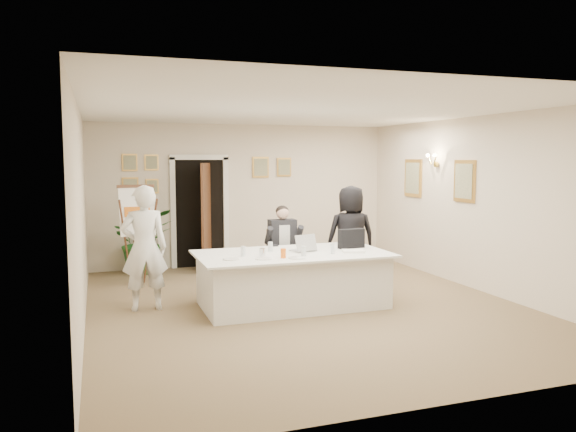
{
  "coord_description": "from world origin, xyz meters",
  "views": [
    {
      "loc": [
        -2.8,
        -7.46,
        2.11
      ],
      "look_at": [
        -0.05,
        0.6,
        1.25
      ],
      "focal_mm": 35.0,
      "sensor_mm": 36.0,
      "label": 1
    }
  ],
  "objects_px": {
    "laptop_bag": "(351,239)",
    "oj_glass": "(283,253)",
    "conference_table": "(292,279)",
    "potted_palm": "(144,240)",
    "paper_stack": "(353,251)",
    "standing_man": "(144,248)",
    "standing_woman": "(351,236)",
    "flip_chart": "(137,240)",
    "steel_jug": "(262,252)",
    "seated_man": "(283,247)",
    "laptop": "(303,241)"
  },
  "relations": [
    {
      "from": "laptop_bag",
      "to": "oj_glass",
      "type": "xyz_separation_m",
      "value": [
        -1.24,
        -0.48,
        -0.08
      ]
    },
    {
      "from": "conference_table",
      "to": "laptop_bag",
      "type": "distance_m",
      "value": 1.12
    },
    {
      "from": "potted_palm",
      "to": "paper_stack",
      "type": "relative_size",
      "value": 3.87
    },
    {
      "from": "standing_man",
      "to": "standing_woman",
      "type": "xyz_separation_m",
      "value": [
        3.35,
        0.4,
        -0.04
      ]
    },
    {
      "from": "oj_glass",
      "to": "flip_chart",
      "type": "bearing_deg",
      "value": 124.86
    },
    {
      "from": "standing_man",
      "to": "oj_glass",
      "type": "bearing_deg",
      "value": 154.4
    },
    {
      "from": "laptop_bag",
      "to": "steel_jug",
      "type": "relative_size",
      "value": 3.78
    },
    {
      "from": "oj_glass",
      "to": "standing_man",
      "type": "bearing_deg",
      "value": 154.97
    },
    {
      "from": "seated_man",
      "to": "potted_palm",
      "type": "relative_size",
      "value": 1.14
    },
    {
      "from": "standing_woman",
      "to": "flip_chart",
      "type": "bearing_deg",
      "value": -12.15
    },
    {
      "from": "conference_table",
      "to": "steel_jug",
      "type": "relative_size",
      "value": 24.92
    },
    {
      "from": "standing_man",
      "to": "standing_woman",
      "type": "bearing_deg",
      "value": -173.77
    },
    {
      "from": "standing_woman",
      "to": "steel_jug",
      "type": "height_order",
      "value": "standing_woman"
    },
    {
      "from": "laptop_bag",
      "to": "paper_stack",
      "type": "bearing_deg",
      "value": -118.11
    },
    {
      "from": "oj_glass",
      "to": "steel_jug",
      "type": "bearing_deg",
      "value": 131.95
    },
    {
      "from": "flip_chart",
      "to": "conference_table",
      "type": "bearing_deg",
      "value": -46.88
    },
    {
      "from": "potted_palm",
      "to": "laptop_bag",
      "type": "xyz_separation_m",
      "value": [
        2.81,
        -3.04,
        0.32
      ]
    },
    {
      "from": "flip_chart",
      "to": "laptop_bag",
      "type": "bearing_deg",
      "value": -34.24
    },
    {
      "from": "steel_jug",
      "to": "laptop_bag",
      "type": "bearing_deg",
      "value": 9.06
    },
    {
      "from": "laptop_bag",
      "to": "laptop",
      "type": "bearing_deg",
      "value": 173.21
    },
    {
      "from": "steel_jug",
      "to": "oj_glass",
      "type": "bearing_deg",
      "value": -48.05
    },
    {
      "from": "flip_chart",
      "to": "laptop_bag",
      "type": "xyz_separation_m",
      "value": [
        3.0,
        -2.04,
        0.15
      ]
    },
    {
      "from": "flip_chart",
      "to": "standing_woman",
      "type": "distance_m",
      "value": 3.59
    },
    {
      "from": "conference_table",
      "to": "oj_glass",
      "type": "xyz_separation_m",
      "value": [
        -0.26,
        -0.37,
        0.45
      ]
    },
    {
      "from": "seated_man",
      "to": "standing_woman",
      "type": "xyz_separation_m",
      "value": [
        1.11,
        -0.19,
        0.15
      ]
    },
    {
      "from": "conference_table",
      "to": "standing_woman",
      "type": "xyz_separation_m",
      "value": [
        1.32,
        0.86,
        0.45
      ]
    },
    {
      "from": "potted_palm",
      "to": "laptop_bag",
      "type": "height_order",
      "value": "potted_palm"
    },
    {
      "from": "conference_table",
      "to": "potted_palm",
      "type": "height_order",
      "value": "potted_palm"
    },
    {
      "from": "standing_woman",
      "to": "paper_stack",
      "type": "bearing_deg",
      "value": 75.68
    },
    {
      "from": "paper_stack",
      "to": "steel_jug",
      "type": "relative_size",
      "value": 2.84
    },
    {
      "from": "potted_palm",
      "to": "steel_jug",
      "type": "distance_m",
      "value": 3.55
    },
    {
      "from": "laptop",
      "to": "steel_jug",
      "type": "relative_size",
      "value": 3.3
    },
    {
      "from": "seated_man",
      "to": "laptop_bag",
      "type": "xyz_separation_m",
      "value": [
        0.77,
        -0.93,
        0.23
      ]
    },
    {
      "from": "seated_man",
      "to": "laptop",
      "type": "distance_m",
      "value": 0.97
    },
    {
      "from": "standing_woman",
      "to": "oj_glass",
      "type": "distance_m",
      "value": 2.0
    },
    {
      "from": "seated_man",
      "to": "flip_chart",
      "type": "relative_size",
      "value": 0.84
    },
    {
      "from": "conference_table",
      "to": "laptop",
      "type": "bearing_deg",
      "value": 27.58
    },
    {
      "from": "oj_glass",
      "to": "steel_jug",
      "type": "xyz_separation_m",
      "value": [
        -0.22,
        0.25,
        -0.01
      ]
    },
    {
      "from": "standing_man",
      "to": "paper_stack",
      "type": "height_order",
      "value": "standing_man"
    },
    {
      "from": "seated_man",
      "to": "potted_palm",
      "type": "xyz_separation_m",
      "value": [
        -2.04,
        2.11,
        -0.09
      ]
    },
    {
      "from": "paper_stack",
      "to": "potted_palm",
      "type": "bearing_deg",
      "value": 128.27
    },
    {
      "from": "standing_woman",
      "to": "oj_glass",
      "type": "bearing_deg",
      "value": 46.82
    },
    {
      "from": "standing_woman",
      "to": "conference_table",
      "type": "bearing_deg",
      "value": 42.03
    },
    {
      "from": "flip_chart",
      "to": "oj_glass",
      "type": "height_order",
      "value": "flip_chart"
    },
    {
      "from": "standing_man",
      "to": "steel_jug",
      "type": "relative_size",
      "value": 15.98
    },
    {
      "from": "standing_woman",
      "to": "laptop",
      "type": "distance_m",
      "value": 1.35
    },
    {
      "from": "flip_chart",
      "to": "oj_glass",
      "type": "relative_size",
      "value": 12.7
    },
    {
      "from": "standing_man",
      "to": "laptop_bag",
      "type": "distance_m",
      "value": 3.03
    },
    {
      "from": "laptop",
      "to": "oj_glass",
      "type": "height_order",
      "value": "laptop"
    },
    {
      "from": "seated_man",
      "to": "paper_stack",
      "type": "relative_size",
      "value": 4.43
    }
  ]
}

